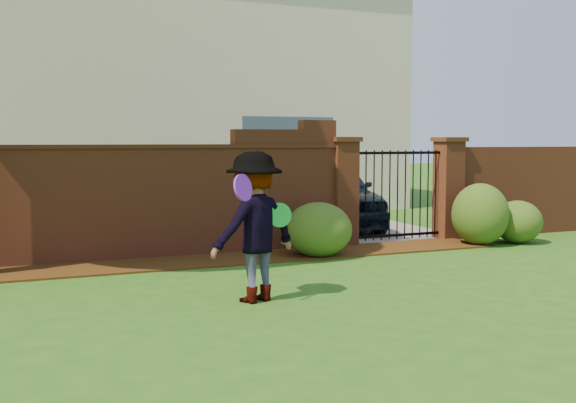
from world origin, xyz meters
name	(u,v)px	position (x,y,z in m)	size (l,w,h in m)	color
ground	(315,310)	(0.00, 0.00, -0.01)	(80.00, 80.00, 0.01)	#245114
mulch_bed	(160,264)	(-0.95, 3.34, 0.01)	(11.10, 1.08, 0.03)	#331D09
brick_wall	(78,201)	(-2.01, 4.00, 0.93)	(8.70, 0.31, 2.16)	brown
brick_wall_return	(533,190)	(6.60, 4.00, 0.85)	(4.00, 0.25, 1.70)	brown
pillar_left	(343,191)	(2.40, 4.00, 0.96)	(0.50, 0.50, 1.88)	brown
pillar_right	(449,187)	(4.60, 4.00, 0.96)	(0.50, 0.50, 1.88)	brown
iron_gate	(397,195)	(3.50, 4.00, 0.85)	(1.78, 0.03, 1.60)	black
driveway	(305,218)	(3.50, 8.00, 0.01)	(3.20, 8.00, 0.01)	slate
house	(160,90)	(1.00, 12.00, 3.16)	(12.40, 6.40, 6.30)	beige
car	(330,194)	(3.25, 6.20, 0.71)	(1.67, 4.15, 1.42)	black
shrub_left	(318,230)	(1.49, 3.06, 0.43)	(1.05, 1.05, 0.86)	#254B16
shrub_middle	(480,214)	(4.61, 3.08, 0.54)	(0.98, 0.98, 1.08)	#254B16
shrub_right	(518,222)	(5.39, 3.02, 0.38)	(0.86, 0.86, 0.76)	#254B16
man	(256,227)	(-0.45, 0.62, 0.85)	(1.10, 0.63, 1.70)	gray
frisbee_purple	(243,188)	(-0.71, 0.31, 1.32)	(0.30, 0.30, 0.03)	purple
frisbee_green	(280,215)	(-0.18, 0.56, 0.98)	(0.28, 0.28, 0.03)	green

